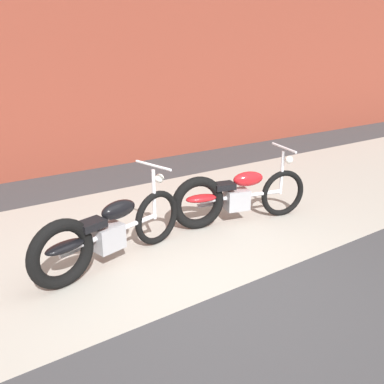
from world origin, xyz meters
name	(u,v)px	position (x,y,z in m)	size (l,w,h in m)	color
ground_plane	(220,294)	(0.00, 0.00, 0.00)	(80.00, 80.00, 0.00)	#38383A
sidewalk_slab	(140,231)	(0.00, 1.75, 0.00)	(36.00, 3.50, 0.01)	#9E998E
brick_building_wall	(48,44)	(0.00, 5.20, 2.37)	(36.00, 0.50, 4.74)	brown
motorcycle_black	(102,235)	(-0.75, 1.13, 0.40)	(1.97, 0.75, 1.03)	black
motorcycle_red	(232,196)	(1.18, 1.29, 0.40)	(1.97, 0.74, 1.03)	black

